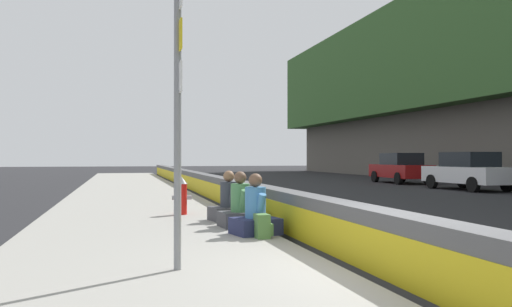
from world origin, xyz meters
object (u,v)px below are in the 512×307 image
at_px(route_sign_post, 178,95).
at_px(backpack, 263,226).
at_px(parked_car_fourth, 468,171).
at_px(fire_hydrant, 182,195).
at_px(seated_person_foreground, 255,215).
at_px(parked_car_midline, 401,168).
at_px(seated_person_rear, 229,205).
at_px(seated_person_middle, 240,209).

relative_size(route_sign_post, backpack, 9.00).
bearing_deg(route_sign_post, parked_car_fourth, -45.17).
height_order(route_sign_post, fire_hydrant, route_sign_post).
relative_size(route_sign_post, parked_car_fourth, 0.79).
bearing_deg(seated_person_foreground, parked_car_midline, -35.78).
relative_size(seated_person_foreground, seated_person_rear, 1.00).
bearing_deg(parked_car_midline, seated_person_middle, 142.48).
distance_m(seated_person_rear, backpack, 2.57).
height_order(seated_person_middle, parked_car_midline, parked_car_midline).
distance_m(fire_hydrant, seated_person_middle, 2.60).
xyz_separation_m(route_sign_post, parked_car_midline, (20.79, -14.73, -1.37)).
height_order(fire_hydrant, backpack, fire_hydrant).
relative_size(fire_hydrant, backpack, 2.20).
xyz_separation_m(fire_hydrant, backpack, (-3.97, -0.90, -0.25)).
bearing_deg(parked_car_fourth, seated_person_middle, 129.75).
bearing_deg(seated_person_foreground, fire_hydrant, 14.13).
bearing_deg(parked_car_midline, route_sign_post, 144.68).
relative_size(seated_person_middle, seated_person_rear, 1.01).
height_order(seated_person_middle, backpack, seated_person_middle).
distance_m(parked_car_fourth, parked_car_midline, 6.39).
bearing_deg(parked_car_fourth, parked_car_midline, -2.22).
distance_m(seated_person_middle, parked_car_midline, 21.59).
bearing_deg(route_sign_post, fire_hydrant, -6.84).
distance_m(backpack, parked_car_fourth, 17.76).
bearing_deg(seated_person_rear, backpack, -178.75).
height_order(route_sign_post, seated_person_rear, route_sign_post).
xyz_separation_m(seated_person_middle, parked_car_midline, (17.12, -13.14, 0.39)).
xyz_separation_m(seated_person_rear, backpack, (-2.57, -0.06, -0.14)).
relative_size(seated_person_foreground, parked_car_midline, 0.23).
relative_size(fire_hydrant, seated_person_rear, 0.83).
xyz_separation_m(seated_person_foreground, parked_car_midline, (18.19, -13.11, 0.39)).
xyz_separation_m(fire_hydrant, parked_car_fourth, (8.28, -13.75, 0.27)).
xyz_separation_m(seated_person_middle, backpack, (-1.52, -0.04, -0.14)).
height_order(seated_person_middle, parked_car_fourth, parked_car_fourth).
bearing_deg(parked_car_midline, fire_hydrant, 136.34).
bearing_deg(parked_car_midline, backpack, 144.90).
bearing_deg(route_sign_post, backpack, -37.16).
height_order(route_sign_post, seated_person_foreground, route_sign_post).
relative_size(route_sign_post, seated_person_foreground, 3.38).
height_order(seated_person_rear, parked_car_midline, parked_car_midline).
distance_m(route_sign_post, seated_person_foreground, 3.53).
relative_size(seated_person_rear, parked_car_midline, 0.23).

